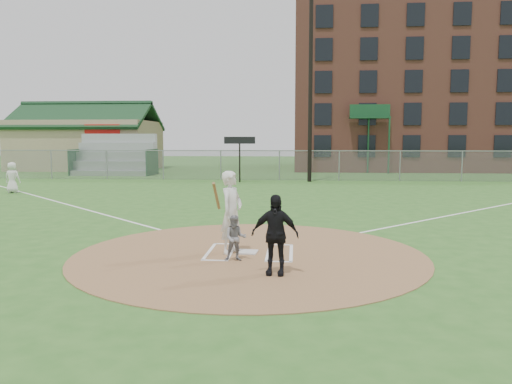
# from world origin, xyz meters

# --- Properties ---
(ground) EXTENTS (140.00, 140.00, 0.00)m
(ground) POSITION_xyz_m (0.00, 0.00, 0.00)
(ground) COLOR #2F6221
(ground) RESTS_ON ground
(dirt_circle) EXTENTS (8.40, 8.40, 0.02)m
(dirt_circle) POSITION_xyz_m (0.00, 0.00, 0.01)
(dirt_circle) COLOR #986F48
(dirt_circle) RESTS_ON ground
(home_plate) EXTENTS (0.51, 0.51, 0.03)m
(home_plate) POSITION_xyz_m (-0.06, 0.11, 0.04)
(home_plate) COLOR silver
(home_plate) RESTS_ON dirt_circle
(foul_line_first) EXTENTS (17.04, 17.04, 0.01)m
(foul_line_first) POSITION_xyz_m (9.00, 9.00, 0.01)
(foul_line_first) COLOR white
(foul_line_first) RESTS_ON ground
(foul_line_third) EXTENTS (17.04, 17.04, 0.01)m
(foul_line_third) POSITION_xyz_m (-9.00, 9.00, 0.01)
(foul_line_third) COLOR white
(foul_line_third) RESTS_ON ground
(catcher) EXTENTS (0.54, 0.44, 1.04)m
(catcher) POSITION_xyz_m (-0.25, -0.72, 0.54)
(catcher) COLOR gray
(catcher) RESTS_ON dirt_circle
(umpire) EXTENTS (1.00, 0.49, 1.64)m
(umpire) POSITION_xyz_m (0.68, -1.79, 0.84)
(umpire) COLOR black
(umpire) RESTS_ON dirt_circle
(ondeck_player) EXTENTS (0.79, 0.52, 1.59)m
(ondeck_player) POSITION_xyz_m (-13.49, 12.87, 0.79)
(ondeck_player) COLOR silver
(ondeck_player) RESTS_ON ground
(batters_boxes) EXTENTS (2.08, 1.88, 0.01)m
(batters_boxes) POSITION_xyz_m (0.00, 0.15, 0.03)
(batters_boxes) COLOR white
(batters_boxes) RESTS_ON dirt_circle
(batter_at_plate) EXTENTS (0.72, 1.13, 1.99)m
(batter_at_plate) POSITION_xyz_m (-0.44, 0.04, 1.02)
(batter_at_plate) COLOR silver
(batter_at_plate) RESTS_ON dirt_circle
(outfield_fence) EXTENTS (56.08, 0.08, 2.03)m
(outfield_fence) POSITION_xyz_m (0.00, 22.00, 1.02)
(outfield_fence) COLOR slate
(outfield_fence) RESTS_ON ground
(bleachers) EXTENTS (6.08, 3.20, 3.20)m
(bleachers) POSITION_xyz_m (-13.00, 26.20, 1.59)
(bleachers) COLOR #B7BABF
(bleachers) RESTS_ON ground
(clubhouse) EXTENTS (12.20, 8.71, 6.23)m
(clubhouse) POSITION_xyz_m (-18.00, 32.99, 2.39)
(clubhouse) COLOR tan
(clubhouse) RESTS_ON ground
(brick_warehouse) EXTENTS (30.00, 17.17, 15.00)m
(brick_warehouse) POSITION_xyz_m (16.00, 37.96, 7.50)
(brick_warehouse) COLOR brown
(brick_warehouse) RESTS_ON ground
(light_pole) EXTENTS (1.20, 0.30, 12.22)m
(light_pole) POSITION_xyz_m (2.00, 21.00, 6.61)
(light_pole) COLOR black
(light_pole) RESTS_ON ground
(scoreboard_sign) EXTENTS (2.00, 0.10, 2.93)m
(scoreboard_sign) POSITION_xyz_m (-2.50, 20.20, 2.39)
(scoreboard_sign) COLOR black
(scoreboard_sign) RESTS_ON ground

